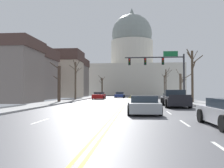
# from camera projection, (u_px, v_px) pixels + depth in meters

# --- Properties ---
(ground) EXTENTS (20.00, 180.00, 0.20)m
(ground) POSITION_uv_depth(u_px,v_px,m) (116.00, 115.00, 14.83)
(ground) COLOR #505055
(signal_gantry) EXTENTS (7.91, 0.41, 6.62)m
(signal_gantry) POSITION_uv_depth(u_px,v_px,m) (162.00, 65.00, 31.82)
(signal_gantry) COLOR #28282D
(signal_gantry) RESTS_ON ground
(capitol_building) EXTENTS (33.81, 19.25, 31.09)m
(capitol_building) POSITION_uv_depth(u_px,v_px,m) (132.00, 64.00, 85.01)
(capitol_building) COLOR beige
(capitol_building) RESTS_ON ground
(sedan_near_00) EXTENTS (2.06, 4.70, 1.21)m
(sedan_near_00) POSITION_uv_depth(u_px,v_px,m) (171.00, 99.00, 28.05)
(sedan_near_00) COLOR #9EA3A8
(sedan_near_00) RESTS_ON ground
(pickup_truck_near_01) EXTENTS (2.38, 5.57, 1.59)m
(pickup_truck_near_01) POSITION_uv_depth(u_px,v_px,m) (175.00, 99.00, 22.51)
(pickup_truck_near_01) COLOR black
(pickup_truck_near_01) RESTS_ON ground
(sedan_near_02) EXTENTS (2.17, 4.68, 1.19)m
(sedan_near_02) POSITION_uv_depth(u_px,v_px,m) (143.00, 105.00, 15.88)
(sedan_near_02) COLOR #9EA3A8
(sedan_near_02) RESTS_ON ground
(sedan_oncoming_00) EXTENTS (2.20, 4.45, 1.25)m
(sedan_oncoming_00) POSITION_uv_depth(u_px,v_px,m) (99.00, 96.00, 42.09)
(sedan_oncoming_00) COLOR #B71414
(sedan_oncoming_00) RESTS_ON ground
(sedan_oncoming_01) EXTENTS (2.09, 4.40, 1.20)m
(sedan_oncoming_01) POSITION_uv_depth(u_px,v_px,m) (120.00, 95.00, 50.16)
(sedan_oncoming_01) COLOR navy
(sedan_oncoming_01) RESTS_ON ground
(flank_building_00) EXTENTS (11.30, 6.98, 10.29)m
(flank_building_00) POSITION_uv_depth(u_px,v_px,m) (56.00, 74.00, 53.16)
(flank_building_00) COLOR #B2A38E
(flank_building_00) RESTS_ON ground
(flank_building_01) EXTENTS (8.91, 7.74, 10.08)m
(flank_building_01) POSITION_uv_depth(u_px,v_px,m) (71.00, 78.00, 65.99)
(flank_building_01) COLOR slate
(flank_building_01) RESTS_ON ground
(flank_building_02) EXTENTS (11.05, 9.93, 8.83)m
(flank_building_02) POSITION_uv_depth(u_px,v_px,m) (19.00, 73.00, 40.95)
(flank_building_02) COLOR slate
(flank_building_02) RESTS_ON ground
(bare_tree_00) EXTENTS (2.41, 1.91, 4.70)m
(bare_tree_00) POSITION_uv_depth(u_px,v_px,m) (181.00, 86.00, 37.10)
(bare_tree_00) COLOR brown
(bare_tree_00) RESTS_ON ground
(bare_tree_01) EXTENTS (2.02, 1.62, 5.63)m
(bare_tree_01) POSITION_uv_depth(u_px,v_px,m) (102.00, 86.00, 66.38)
(bare_tree_01) COLOR #4C3D2D
(bare_tree_01) RESTS_ON ground
(bare_tree_02) EXTENTS (1.46, 2.66, 5.88)m
(bare_tree_02) POSITION_uv_depth(u_px,v_px,m) (164.00, 85.00, 63.89)
(bare_tree_02) COLOR brown
(bare_tree_02) RESTS_ON ground
(bare_tree_03) EXTENTS (2.25, 1.89, 6.44)m
(bare_tree_03) POSITION_uv_depth(u_px,v_px,m) (76.00, 78.00, 37.63)
(bare_tree_03) COLOR brown
(bare_tree_03) RESTS_ON ground
(bare_tree_04) EXTENTS (1.63, 1.90, 6.77)m
(bare_tree_04) POSITION_uv_depth(u_px,v_px,m) (166.00, 82.00, 56.92)
(bare_tree_04) COLOR brown
(bare_tree_04) RESTS_ON ground
(bare_tree_05) EXTENTS (1.44, 1.37, 4.96)m
(bare_tree_05) POSITION_uv_depth(u_px,v_px,m) (59.00, 83.00, 29.81)
(bare_tree_05) COLOR #423328
(bare_tree_05) RESTS_ON ground
(bare_tree_06) EXTENTS (2.03, 2.16, 6.51)m
(bare_tree_06) POSITION_uv_depth(u_px,v_px,m) (192.00, 73.00, 28.48)
(bare_tree_06) COLOR #4C3D2D
(bare_tree_06) RESTS_ON ground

